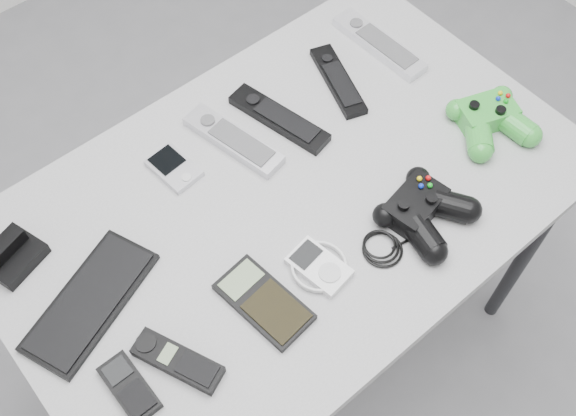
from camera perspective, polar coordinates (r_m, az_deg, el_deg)
floor at (r=1.89m, az=-0.14°, el=-12.61°), size 3.50×3.50×0.00m
desk at (r=1.31m, az=0.14°, el=-0.41°), size 1.09×0.70×0.73m
pda_keyboard at (r=1.19m, az=-16.39°, el=-7.57°), size 0.28×0.19×0.02m
dock_bracket at (r=1.26m, az=-22.48°, el=-3.52°), size 0.12×0.11×0.05m
pda at (r=1.30m, az=-9.64°, el=3.39°), size 0.07×0.11×0.02m
remote_silver_a at (r=1.32m, az=-4.66°, el=5.79°), size 0.10×0.22×0.02m
remote_black_a at (r=1.35m, az=-0.77°, el=7.63°), size 0.10×0.23×0.02m
remote_black_b at (r=1.42m, az=4.26°, el=10.74°), size 0.11×0.20×0.02m
remote_silver_b at (r=1.50m, az=7.72°, el=13.64°), size 0.06×0.24×0.02m
mobile_phone at (r=1.12m, az=-13.30°, el=-14.56°), size 0.05×0.11×0.02m
cordless_handset at (r=1.11m, az=-9.33°, el=-12.63°), size 0.10×0.16×0.02m
calculator at (r=1.14m, az=-2.06°, el=-7.92°), size 0.10×0.18×0.02m
mp3_player at (r=1.17m, az=2.64°, el=-4.95°), size 0.12×0.12×0.02m
controller_black at (r=1.23m, az=11.34°, el=-0.08°), size 0.30×0.21×0.05m
controller_green at (r=1.39m, az=16.78°, el=7.32°), size 0.20×0.21×0.05m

